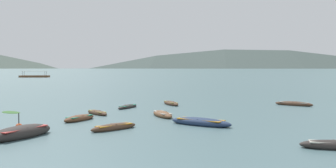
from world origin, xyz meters
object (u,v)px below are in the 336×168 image
(rowboat_4, at_px, (97,113))
(rowboat_10, at_px, (114,127))
(rowboat_2, at_px, (201,122))
(rowboat_9, at_px, (171,103))
(rowboat_5, at_px, (79,118))
(rowboat_6, at_px, (294,104))
(rowboat_0, at_px, (128,107))
(rowboat_3, at_px, (163,114))
(rowboat_7, at_px, (21,133))
(mooring_buoy, at_px, (19,126))
(ferry_1, at_px, (35,76))
(rowboat_1, at_px, (335,145))

(rowboat_4, distance_m, rowboat_10, 7.99)
(rowboat_2, distance_m, rowboat_9, 13.78)
(rowboat_5, xyz_separation_m, rowboat_9, (5.73, 11.94, -0.01))
(rowboat_4, bearing_deg, rowboat_6, 25.82)
(rowboat_0, bearing_deg, rowboat_9, 41.49)
(rowboat_2, height_order, rowboat_3, rowboat_2)
(rowboat_0, height_order, rowboat_7, rowboat_7)
(mooring_buoy, bearing_deg, rowboat_9, 61.57)
(rowboat_0, distance_m, rowboat_10, 12.45)
(ferry_1, bearing_deg, rowboat_3, -62.50)
(rowboat_0, relative_size, ferry_1, 0.31)
(rowboat_1, xyz_separation_m, rowboat_6, (3.16, 20.61, 0.00))
(rowboat_3, bearing_deg, mooring_buoy, -143.01)
(rowboat_0, relative_size, mooring_buoy, 3.16)
(rowboat_0, distance_m, rowboat_2, 12.11)
(rowboat_10, bearing_deg, rowboat_5, 131.09)
(rowboat_7, bearing_deg, mooring_buoy, 116.97)
(rowboat_3, height_order, mooring_buoy, mooring_buoy)
(rowboat_2, xyz_separation_m, mooring_buoy, (-11.29, -2.11, -0.09))
(rowboat_9, bearing_deg, rowboat_3, -90.19)
(rowboat_5, relative_size, mooring_buoy, 3.06)
(rowboat_0, height_order, rowboat_9, rowboat_9)
(rowboat_9, bearing_deg, rowboat_2, -78.07)
(rowboat_5, height_order, rowboat_10, rowboat_5)
(rowboat_0, xyz_separation_m, mooring_buoy, (-4.64, -12.23, -0.02))
(rowboat_3, xyz_separation_m, rowboat_10, (-2.39, -6.48, -0.01))
(mooring_buoy, bearing_deg, rowboat_1, -15.50)
(rowboat_1, distance_m, rowboat_7, 15.98)
(rowboat_3, xyz_separation_m, rowboat_4, (-5.35, 0.95, -0.03))
(rowboat_4, distance_m, ferry_1, 119.94)
(rowboat_4, height_order, rowboat_7, rowboat_7)
(rowboat_6, height_order, mooring_buoy, mooring_buoy)
(rowboat_4, relative_size, rowboat_9, 0.78)
(rowboat_9, bearing_deg, rowboat_1, -66.22)
(rowboat_10, bearing_deg, rowboat_1, -22.35)
(rowboat_2, height_order, rowboat_5, rowboat_2)
(rowboat_9, bearing_deg, rowboat_5, -115.64)
(rowboat_7, bearing_deg, rowboat_5, 80.34)
(rowboat_5, bearing_deg, rowboat_2, -10.21)
(mooring_buoy, bearing_deg, rowboat_7, -63.03)
(rowboat_2, relative_size, rowboat_6, 1.22)
(rowboat_4, bearing_deg, rowboat_5, -95.55)
(mooring_buoy, bearing_deg, rowboat_4, 67.18)
(rowboat_7, relative_size, rowboat_10, 1.44)
(rowboat_7, xyz_separation_m, rowboat_10, (4.45, 2.94, -0.10))
(rowboat_3, relative_size, rowboat_7, 0.81)
(rowboat_2, xyz_separation_m, rowboat_3, (-2.88, 4.23, -0.02))
(rowboat_1, relative_size, rowboat_10, 1.06)
(rowboat_9, xyz_separation_m, mooring_buoy, (-8.44, -15.59, -0.05))
(rowboat_5, xyz_separation_m, rowboat_10, (3.31, -3.79, -0.01))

